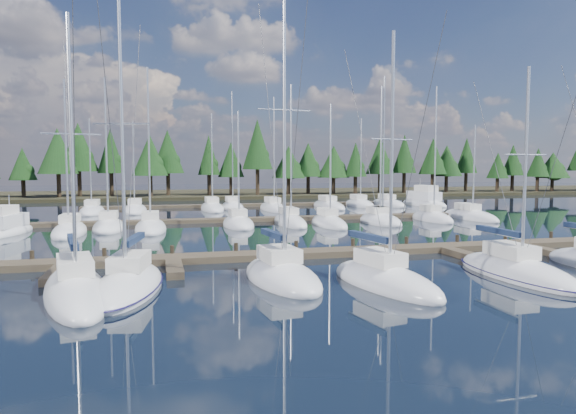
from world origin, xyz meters
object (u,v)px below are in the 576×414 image
object	(u,v)px
main_dock	(362,253)
motor_yacht_right	(424,202)
front_sailboat_2	(282,276)
front_sailboat_3	(384,280)
motor_yacht_left	(5,229)
front_sailboat_0	(76,290)
front_sailboat_4	(515,272)
front_sailboat_1	(128,285)

from	to	relation	value
main_dock	motor_yacht_right	size ratio (longest dim) A/B	4.28
front_sailboat_2	front_sailboat_3	xyz separation A→B (m)	(4.59, -2.22, -0.01)
motor_yacht_left	motor_yacht_right	distance (m)	55.45
front_sailboat_3	front_sailboat_2	bearing A→B (deg)	154.19
front_sailboat_3	motor_yacht_left	world-z (taller)	front_sailboat_3
front_sailboat_0	front_sailboat_3	world-z (taller)	front_sailboat_0
front_sailboat_0	front_sailboat_3	xyz separation A→B (m)	(14.19, -1.59, 0.01)
front_sailboat_0	front_sailboat_4	world-z (taller)	front_sailboat_0
front_sailboat_4	motor_yacht_right	size ratio (longest dim) A/B	1.13
main_dock	motor_yacht_left	xyz separation A→B (m)	(-25.54, 17.50, 0.25)
main_dock	front_sailboat_4	size ratio (longest dim) A/B	3.79
front_sailboat_1	front_sailboat_4	size ratio (longest dim) A/B	1.20
front_sailboat_1	front_sailboat_3	distance (m)	12.14
front_sailboat_0	front_sailboat_2	world-z (taller)	front_sailboat_2
front_sailboat_4	front_sailboat_0	bearing A→B (deg)	176.55
motor_yacht_left	motor_yacht_right	world-z (taller)	motor_yacht_right
front_sailboat_0	front_sailboat_1	world-z (taller)	front_sailboat_1
front_sailboat_0	front_sailboat_4	xyz separation A→B (m)	(21.80, -1.31, -0.01)
front_sailboat_3	front_sailboat_1	bearing A→B (deg)	170.56
front_sailboat_1	front_sailboat_2	distance (m)	7.39
front_sailboat_3	motor_yacht_left	xyz separation A→B (m)	(-23.30, 25.69, 0.17)
main_dock	front_sailboat_4	bearing A→B (deg)	-55.84
front_sailboat_3	main_dock	bearing A→B (deg)	74.69
front_sailboat_3	motor_yacht_left	distance (m)	34.68
front_sailboat_3	front_sailboat_4	bearing A→B (deg)	2.06
main_dock	front_sailboat_0	world-z (taller)	front_sailboat_0
front_sailboat_2	motor_yacht_left	bearing A→B (deg)	128.56
main_dock	front_sailboat_2	size ratio (longest dim) A/B	2.84
front_sailboat_1	front_sailboat_4	bearing A→B (deg)	-5.01
front_sailboat_0	motor_yacht_left	distance (m)	25.77
front_sailboat_2	front_sailboat_4	distance (m)	12.35
front_sailboat_0	front_sailboat_4	distance (m)	21.84
front_sailboat_0	motor_yacht_right	world-z (taller)	front_sailboat_0
front_sailboat_0	motor_yacht_left	size ratio (longest dim) A/B	1.53
front_sailboat_1	front_sailboat_2	xyz separation A→B (m)	(7.39, 0.23, 0.02)
front_sailboat_3	front_sailboat_4	size ratio (longest dim) A/B	1.10
front_sailboat_3	motor_yacht_right	bearing A→B (deg)	58.97
front_sailboat_0	front_sailboat_2	size ratio (longest dim) A/B	0.84
main_dock	front_sailboat_1	distance (m)	15.51
main_dock	front_sailboat_4	xyz separation A→B (m)	(5.37, -7.91, 0.07)
motor_yacht_left	main_dock	bearing A→B (deg)	-34.42
motor_yacht_right	motor_yacht_left	bearing A→B (deg)	-157.82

